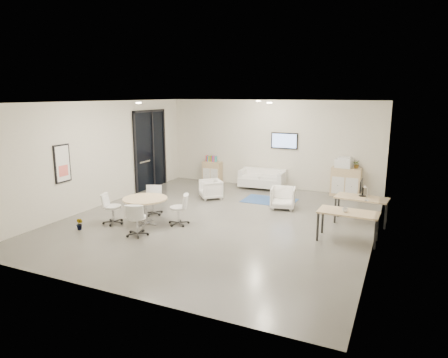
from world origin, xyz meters
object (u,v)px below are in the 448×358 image
at_px(desk_rear, 362,200).
at_px(desk_front, 348,215).
at_px(sideboard_left, 212,172).
at_px(armchair_left, 211,188).
at_px(armchair_right, 283,197).
at_px(round_table, 145,201).
at_px(loveseat, 262,180).
at_px(sideboard_right, 346,182).

relative_size(desk_rear, desk_front, 1.01).
xyz_separation_m(sideboard_left, armchair_left, (1.06, -2.27, -0.06)).
bearing_deg(desk_rear, armchair_left, 178.38).
distance_m(armchair_right, round_table, 4.15).
height_order(armchair_right, desk_front, armchair_right).
distance_m(sideboard_left, round_table, 5.44).
xyz_separation_m(armchair_left, desk_front, (4.68, -2.18, 0.30)).
relative_size(sideboard_left, round_table, 0.70).
bearing_deg(armchair_right, armchair_left, 164.85).
relative_size(armchair_right, desk_front, 0.52).
xyz_separation_m(desk_rear, round_table, (-5.20, -2.49, -0.00)).
height_order(armchair_left, desk_rear, desk_rear).
height_order(sideboard_left, armchair_left, sideboard_left).
relative_size(loveseat, desk_front, 1.20).
distance_m(loveseat, desk_front, 5.58).
bearing_deg(sideboard_right, armchair_left, -150.98).
distance_m(armchair_right, desk_rear, 2.36).
relative_size(sideboard_right, round_table, 0.83).
relative_size(sideboard_left, desk_front, 0.59).
relative_size(armchair_left, desk_rear, 0.49).
relative_size(desk_front, round_table, 1.19).
height_order(sideboard_left, armchair_right, sideboard_left).
relative_size(sideboard_left, loveseat, 0.49).
bearing_deg(desk_rear, round_table, -148.64).
xyz_separation_m(sideboard_right, desk_rear, (0.80, -2.85, 0.15)).
xyz_separation_m(loveseat, armchair_right, (1.43, -2.24, 0.03)).
xyz_separation_m(loveseat, round_table, (-1.48, -5.19, 0.30)).
height_order(sideboard_left, loveseat, sideboard_left).
relative_size(armchair_left, desk_front, 0.49).
xyz_separation_m(armchair_right, desk_front, (2.16, -2.01, 0.28)).
bearing_deg(desk_front, sideboard_left, 144.44).
height_order(sideboard_right, armchair_right, sideboard_right).
height_order(sideboard_right, loveseat, sideboard_right).
bearing_deg(sideboard_right, armchair_right, -122.04).
distance_m(sideboard_left, armchair_right, 4.33).
bearing_deg(round_table, desk_rear, 25.59).
bearing_deg(round_table, sideboard_right, 50.52).
relative_size(sideboard_left, desk_rear, 0.58).
distance_m(desk_rear, desk_front, 1.56).
xyz_separation_m(desk_rear, desk_front, (-0.14, -1.56, 0.01)).
xyz_separation_m(desk_front, round_table, (-5.06, -0.94, -0.01)).
distance_m(sideboard_right, desk_rear, 2.97).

